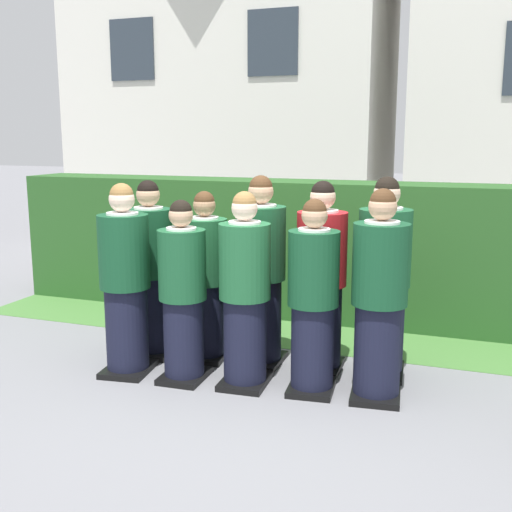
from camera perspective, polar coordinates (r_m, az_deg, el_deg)
name	(u,v)px	position (r m, az deg, el deg)	size (l,w,h in m)	color
ground_plane	(245,384)	(5.38, -0.99, -11.56)	(60.00, 60.00, 0.00)	slate
student_front_row_0	(125,284)	(5.52, -11.80, -2.55)	(0.44, 0.52, 1.67)	black
student_front_row_1	(183,296)	(5.30, -6.67, -3.64)	(0.40, 0.49, 1.54)	black
student_front_row_2	(245,295)	(5.14, -1.03, -3.56)	(0.42, 0.52, 1.62)	black
student_front_row_3	(313,302)	(5.04, 5.21, -4.18)	(0.41, 0.52, 1.58)	black
student_front_row_4	(379,301)	(4.97, 11.13, -4.02)	(0.43, 0.52, 1.67)	black
student_rear_row_0	(151,273)	(5.95, -9.56, -1.53)	(0.45, 0.55, 1.66)	black
student_rear_row_1	(205,281)	(5.78, -4.61, -2.24)	(0.42, 0.52, 1.57)	black
student_rear_row_2	(261,276)	(5.63, 0.43, -1.80)	(0.45, 0.54, 1.72)	black
student_in_red_blazer	(321,282)	(5.50, 5.94, -2.34)	(0.44, 0.50, 1.68)	black
student_rear_row_4	(383,282)	(5.47, 11.50, -2.34)	(0.45, 0.56, 1.72)	black
hedge	(314,249)	(7.19, 5.26, 0.60)	(7.33, 0.70, 1.55)	#285623
school_building_annex	(235,41)	(13.32, -1.94, 18.93)	(6.45, 3.53, 7.63)	silver
lawn_strip	(293,335)	(6.63, 3.36, -7.14)	(7.33, 0.90, 0.01)	#477A38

